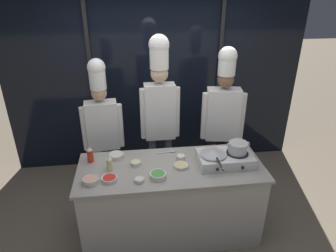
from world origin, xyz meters
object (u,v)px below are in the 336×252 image
(serving_spoon_slotted, at_px, (170,152))
(prep_bowl_noodles, at_px, (136,163))
(prep_bowl_ginger, at_px, (181,166))
(chef_head, at_px, (102,122))
(frying_pan, at_px, (213,152))
(prep_bowl_garlic, at_px, (116,156))
(stock_pot, at_px, (238,147))
(chef_sous, at_px, (160,104))
(prep_bowl_bean_sprouts, at_px, (140,180))
(squeeze_bottle_oil, at_px, (109,163))
(chef_line, at_px, (223,112))
(portable_stove, at_px, (225,159))
(prep_bowl_shrimp, at_px, (91,180))
(prep_bowl_rice, at_px, (181,157))
(squeeze_bottle_chili, at_px, (90,155))
(prep_bowl_scallions, at_px, (158,175))
(prep_bowl_bell_pepper, at_px, (109,178))

(serving_spoon_slotted, bearing_deg, prep_bowl_noodles, -151.17)
(prep_bowl_ginger, height_order, chef_head, chef_head)
(frying_pan, bearing_deg, prep_bowl_garlic, 165.76)
(frying_pan, relative_size, prep_bowl_ginger, 3.14)
(stock_pot, distance_m, serving_spoon_slotted, 0.76)
(chef_sous, bearing_deg, frying_pan, 122.13)
(prep_bowl_bean_sprouts, xyz_separation_m, prep_bowl_noodles, (-0.03, 0.29, 0.00))
(squeeze_bottle_oil, relative_size, prep_bowl_noodles, 1.53)
(prep_bowl_garlic, height_order, chef_line, chef_line)
(chef_head, bearing_deg, prep_bowl_bean_sprouts, 106.86)
(prep_bowl_garlic, relative_size, chef_head, 0.09)
(portable_stove, xyz_separation_m, prep_bowl_shrimp, (-1.37, -0.17, -0.03))
(portable_stove, height_order, prep_bowl_garlic, portable_stove)
(prep_bowl_shrimp, distance_m, prep_bowl_ginger, 0.92)
(prep_bowl_rice, distance_m, chef_line, 0.88)
(prep_bowl_garlic, distance_m, chef_line, 1.41)
(chef_sous, bearing_deg, squeeze_bottle_oil, 49.71)
(prep_bowl_rice, bearing_deg, portable_stove, -15.51)
(squeeze_bottle_chili, height_order, prep_bowl_scallions, squeeze_bottle_chili)
(prep_bowl_shrimp, bearing_deg, serving_spoon_slotted, 29.64)
(frying_pan, distance_m, stock_pot, 0.26)
(chef_sous, bearing_deg, serving_spoon_slotted, 97.92)
(frying_pan, xyz_separation_m, squeeze_bottle_oil, (-1.07, 0.03, -0.07))
(squeeze_bottle_chili, xyz_separation_m, prep_bowl_shrimp, (0.04, -0.39, -0.06))
(squeeze_bottle_chili, distance_m, chef_sous, 1.01)
(squeeze_bottle_oil, xyz_separation_m, prep_bowl_bell_pepper, (0.01, -0.18, -0.06))
(prep_bowl_shrimp, relative_size, chef_sous, 0.07)
(prep_bowl_bean_sprouts, distance_m, prep_bowl_ginger, 0.48)
(prep_bowl_scallions, relative_size, chef_head, 0.09)
(prep_bowl_noodles, bearing_deg, prep_bowl_ginger, -11.62)
(squeeze_bottle_oil, relative_size, prep_bowl_ginger, 1.07)
(stock_pot, bearing_deg, serving_spoon_slotted, 156.29)
(stock_pot, distance_m, chef_line, 0.71)
(chef_line, bearing_deg, serving_spoon_slotted, 38.59)
(stock_pot, xyz_separation_m, prep_bowl_shrimp, (-1.50, -0.17, -0.16))
(frying_pan, height_order, prep_bowl_scallions, frying_pan)
(squeeze_bottle_chili, height_order, prep_bowl_rice, squeeze_bottle_chili)
(squeeze_bottle_oil, bearing_deg, prep_bowl_noodles, 11.13)
(prep_bowl_garlic, bearing_deg, portable_stove, -12.46)
(squeeze_bottle_chili, relative_size, prep_bowl_bean_sprouts, 1.89)
(frying_pan, xyz_separation_m, prep_bowl_scallions, (-0.59, -0.17, -0.11))
(prep_bowl_rice, bearing_deg, stock_pot, -12.13)
(portable_stove, bearing_deg, prep_bowl_bell_pepper, -172.54)
(squeeze_bottle_chili, bearing_deg, prep_bowl_shrimp, -83.83)
(portable_stove, bearing_deg, squeeze_bottle_chili, 171.45)
(prep_bowl_scallions, distance_m, chef_line, 1.28)
(prep_bowl_shrimp, xyz_separation_m, prep_bowl_noodles, (0.43, 0.25, -0.00))
(portable_stove, xyz_separation_m, frying_pan, (-0.13, -0.00, 0.09))
(prep_bowl_bean_sprouts, height_order, chef_sous, chef_sous)
(squeeze_bottle_chili, height_order, prep_bowl_garlic, squeeze_bottle_chili)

